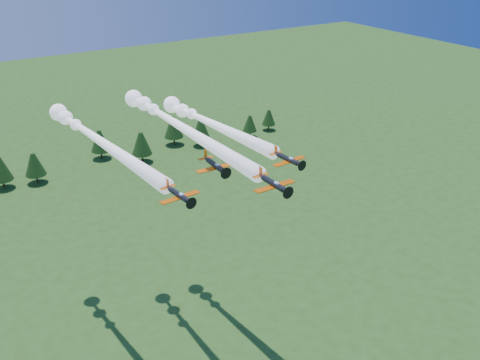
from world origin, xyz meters
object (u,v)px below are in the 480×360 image
plane_lead (176,123)px  plane_left (94,137)px  plane_right (207,121)px  plane_slot (215,165)px

plane_lead → plane_left: 15.63m
plane_lead → plane_right: size_ratio=1.29×
plane_lead → plane_left: size_ratio=1.03×
plane_lead → plane_slot: 13.72m
plane_lead → plane_right: bearing=24.1°
plane_right → plane_lead: bearing=-160.3°
plane_slot → plane_left: bearing=126.3°
plane_right → plane_slot: plane_right is taller
plane_lead → plane_left: plane_lead is taller
plane_right → plane_slot: bearing=-120.5°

